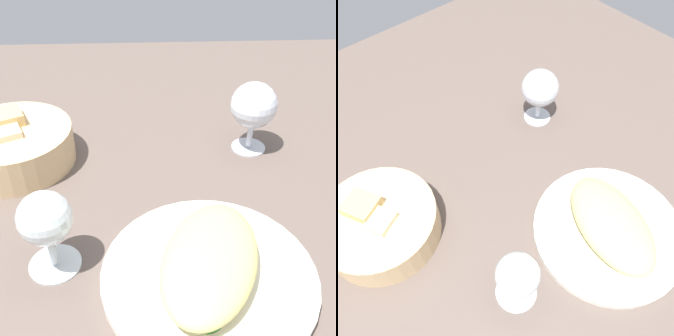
# 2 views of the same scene
# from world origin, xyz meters

# --- Properties ---
(ground_plane) EXTENTS (1.40, 1.40, 0.02)m
(ground_plane) POSITION_xyz_m (0.00, 0.00, -0.01)
(ground_plane) COLOR brown
(plate) EXTENTS (0.27, 0.27, 0.01)m
(plate) POSITION_xyz_m (-0.12, -0.09, 0.01)
(plate) COLOR white
(plate) RESTS_ON ground_plane
(omelette) EXTENTS (0.22, 0.17, 0.04)m
(omelette) POSITION_xyz_m (-0.12, -0.09, 0.04)
(omelette) COLOR #DCCE78
(omelette) RESTS_ON plate
(lettuce_garnish) EXTENTS (0.05, 0.05, 0.01)m
(lettuce_garnish) POSITION_xyz_m (-0.18, -0.08, 0.02)
(lettuce_garnish) COLOR #387C30
(lettuce_garnish) RESTS_ON plate
(bread_basket) EXTENTS (0.20, 0.20, 0.08)m
(bread_basket) POSITION_xyz_m (0.14, 0.20, 0.03)
(bread_basket) COLOR #D5B180
(bread_basket) RESTS_ON ground_plane
(wine_glass_near) EXTENTS (0.08, 0.08, 0.13)m
(wine_glass_near) POSITION_xyz_m (0.17, -0.20, 0.08)
(wine_glass_near) COLOR silver
(wine_glass_near) RESTS_ON ground_plane
(wine_glass_far) EXTENTS (0.07, 0.07, 0.12)m
(wine_glass_far) POSITION_xyz_m (-0.09, 0.10, 0.08)
(wine_glass_far) COLOR silver
(wine_glass_far) RESTS_ON ground_plane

